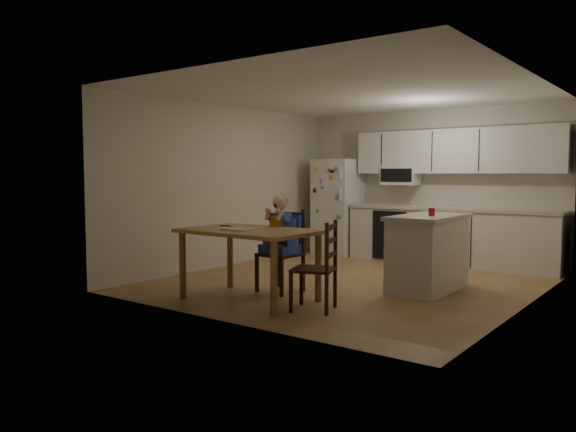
# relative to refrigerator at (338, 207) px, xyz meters

# --- Properties ---
(room) EXTENTS (4.52, 5.01, 2.51)m
(room) POSITION_rel_refrigerator_xyz_m (1.55, -1.67, 0.40)
(room) COLOR brown
(room) RESTS_ON ground
(refrigerator) EXTENTS (0.72, 0.70, 1.70)m
(refrigerator) POSITION_rel_refrigerator_xyz_m (0.00, 0.00, 0.00)
(refrigerator) COLOR silver
(refrigerator) RESTS_ON ground
(kitchen_run) EXTENTS (3.37, 0.62, 2.15)m
(kitchen_run) POSITION_rel_refrigerator_xyz_m (2.05, 0.09, 0.03)
(kitchen_run) COLOR silver
(kitchen_run) RESTS_ON ground
(kitchen_island) EXTENTS (0.66, 1.27, 0.94)m
(kitchen_island) POSITION_rel_refrigerator_xyz_m (2.60, -2.05, -0.38)
(kitchen_island) COLOR silver
(kitchen_island) RESTS_ON ground
(red_cup) EXTENTS (0.08, 0.08, 0.09)m
(red_cup) POSITION_rel_refrigerator_xyz_m (2.67, -2.15, 0.13)
(red_cup) COLOR red
(red_cup) RESTS_ON kitchen_island
(dining_table) EXTENTS (1.52, 0.98, 0.81)m
(dining_table) POSITION_rel_refrigerator_xyz_m (1.18, -3.79, -0.15)
(dining_table) COLOR olive
(dining_table) RESTS_ON ground
(napkin) EXTENTS (0.32, 0.28, 0.01)m
(napkin) POSITION_rel_refrigerator_xyz_m (1.13, -3.90, -0.03)
(napkin) COLOR #A7A7AC
(napkin) RESTS_ON dining_table
(toddler_spoon) EXTENTS (0.12, 0.06, 0.02)m
(toddler_spoon) POSITION_rel_refrigerator_xyz_m (0.70, -3.68, -0.03)
(toddler_spoon) COLOR blue
(toddler_spoon) RESTS_ON dining_table
(chair_booster) EXTENTS (0.47, 0.47, 1.18)m
(chair_booster) POSITION_rel_refrigerator_xyz_m (1.19, -3.17, -0.14)
(chair_booster) COLOR black
(chair_booster) RESTS_ON ground
(chair_side) EXTENTS (0.53, 0.53, 0.95)m
(chair_side) POSITION_rel_refrigerator_xyz_m (2.12, -3.71, -0.31)
(chair_side) COLOR black
(chair_side) RESTS_ON ground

